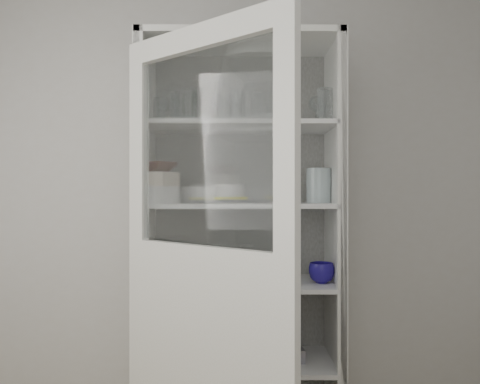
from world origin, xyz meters
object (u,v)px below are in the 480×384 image
at_px(goblet_1, 229,111).
at_px(terracotta_bowl, 158,167).
at_px(mug_white, 282,276).
at_px(tin_box, 280,353).
at_px(cream_dish, 226,351).
at_px(cream_bowl, 158,180).
at_px(cupboard_door, 203,302).
at_px(plate_stack_front, 158,195).
at_px(goblet_2, 271,113).
at_px(plate_stack_back, 203,195).
at_px(mug_blue, 322,273).
at_px(pantry_cabinet, 240,263).
at_px(grey_bowl_stack, 319,186).
at_px(goblet_0, 163,112).
at_px(white_ramekin, 230,191).
at_px(goblet_3, 316,111).
at_px(glass_platter, 230,201).
at_px(yellow_trivet, 230,198).
at_px(teal_jar, 268,269).
at_px(white_canister, 181,267).
at_px(mug_teal, 271,271).
at_px(measuring_cups, 227,279).

height_order(goblet_1, terracotta_bowl, goblet_1).
relative_size(mug_white, tin_box, 0.46).
bearing_deg(cream_dish, cream_bowl, -164.21).
distance_m(cupboard_door, plate_stack_front, 0.66).
bearing_deg(goblet_2, plate_stack_back, -175.55).
xyz_separation_m(plate_stack_front, mug_blue, (0.82, 0.02, -0.39)).
relative_size(pantry_cabinet, grey_bowl_stack, 11.67).
relative_size(goblet_0, white_ramekin, 1.11).
xyz_separation_m(goblet_1, goblet_3, (0.47, 0.01, 0.00)).
height_order(goblet_0, mug_blue, goblet_0).
bearing_deg(glass_platter, terracotta_bowl, -166.47).
relative_size(yellow_trivet, tin_box, 0.73).
height_order(goblet_2, plate_stack_front, goblet_2).
relative_size(pantry_cabinet, goblet_2, 12.70).
xyz_separation_m(goblet_1, teal_jar, (0.20, -0.09, -0.83)).
bearing_deg(tin_box, mug_blue, -10.16).
relative_size(pantry_cabinet, mug_blue, 16.39).
xyz_separation_m(goblet_1, tin_box, (0.26, -0.12, -1.26)).
bearing_deg(white_canister, goblet_2, 11.44).
distance_m(white_ramekin, grey_bowl_stack, 0.46).
bearing_deg(cupboard_door, cream_bowl, 160.31).
distance_m(cream_dish, tin_box, 0.28).
bearing_deg(goblet_3, terracotta_bowl, -167.04).
distance_m(pantry_cabinet, white_canister, 0.31).
xyz_separation_m(cupboard_door, glass_platter, (0.10, 0.52, 0.40)).
bearing_deg(cream_dish, goblet_0, 166.88).
xyz_separation_m(mug_teal, measuring_cups, (-0.23, -0.10, -0.02)).
distance_m(plate_stack_back, cream_bowl, 0.28).
bearing_deg(plate_stack_back, mug_blue, -13.84).
bearing_deg(mug_white, glass_platter, 149.96).
relative_size(goblet_0, cream_bowl, 0.74).
relative_size(goblet_0, tin_box, 0.75).
distance_m(plate_stack_front, white_canister, 0.40).
distance_m(plate_stack_back, terracotta_bowl, 0.31).
height_order(grey_bowl_stack, cream_dish, grey_bowl_stack).
relative_size(mug_blue, mug_white, 1.26).
height_order(cupboard_door, white_ramekin, cupboard_door).
bearing_deg(cream_bowl, cream_dish, 15.79).
bearing_deg(mug_blue, cream_bowl, -155.14).
bearing_deg(mug_blue, mug_teal, -179.59).
relative_size(glass_platter, yellow_trivet, 2.19).
bearing_deg(white_canister, pantry_cabinet, 7.16).
bearing_deg(white_canister, cream_dish, -2.20).
bearing_deg(cream_bowl, measuring_cups, 4.45).
xyz_separation_m(cupboard_door, goblet_0, (-0.26, 0.60, 0.87)).
distance_m(goblet_1, measuring_cups, 0.89).
height_order(goblet_3, terracotta_bowl, goblet_3).
height_order(pantry_cabinet, yellow_trivet, pantry_cabinet).
distance_m(measuring_cups, tin_box, 0.47).
relative_size(cupboard_door, goblet_0, 12.03).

